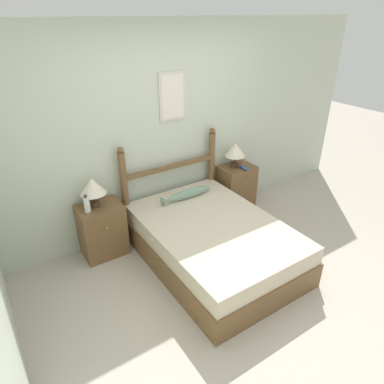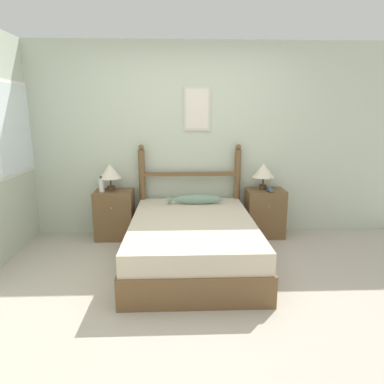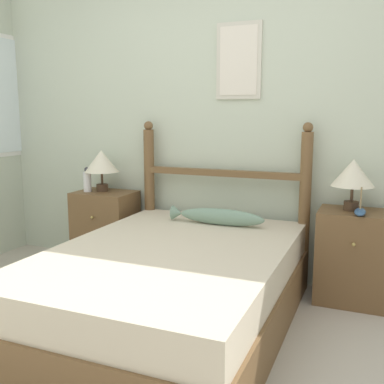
{
  "view_description": "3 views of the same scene",
  "coord_description": "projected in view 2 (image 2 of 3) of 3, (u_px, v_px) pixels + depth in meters",
  "views": [
    {
      "loc": [
        -1.95,
        -1.87,
        2.59
      ],
      "look_at": [
        -0.02,
        1.08,
        0.72
      ],
      "focal_mm": 32.0,
      "sensor_mm": 36.0,
      "label": 1
    },
    {
      "loc": [
        -0.14,
        -2.92,
        1.65
      ],
      "look_at": [
        0.01,
        1.07,
        0.72
      ],
      "focal_mm": 32.0,
      "sensor_mm": 36.0,
      "label": 2
    },
    {
      "loc": [
        1.12,
        -1.7,
        1.3
      ],
      "look_at": [
        -0.03,
        1.08,
        0.78
      ],
      "focal_mm": 42.0,
      "sensor_mm": 36.0,
      "label": 3
    }
  ],
  "objects": [
    {
      "name": "table_lamp_right",
      "position": [
        264.0,
        171.0,
        4.52
      ],
      "size": [
        0.29,
        0.29,
        0.35
      ],
      "color": "#422D1E",
      "rests_on": "nightstand_right"
    },
    {
      "name": "nightstand_right",
      "position": [
        265.0,
        213.0,
        4.63
      ],
      "size": [
        0.5,
        0.39,
        0.65
      ],
      "color": "brown",
      "rests_on": "ground_plane"
    },
    {
      "name": "wall_back",
      "position": [
        189.0,
        141.0,
        4.61
      ],
      "size": [
        6.4,
        0.08,
        2.55
      ],
      "color": "beige",
      "rests_on": "ground_plane"
    },
    {
      "name": "bottle",
      "position": [
        102.0,
        185.0,
        4.41
      ],
      "size": [
        0.07,
        0.07,
        0.21
      ],
      "color": "white",
      "rests_on": "nightstand_left"
    },
    {
      "name": "table_lamp_left",
      "position": [
        110.0,
        172.0,
        4.44
      ],
      "size": [
        0.29,
        0.29,
        0.35
      ],
      "color": "#422D1E",
      "rests_on": "nightstand_left"
    },
    {
      "name": "model_boat",
      "position": [
        270.0,
        190.0,
        4.44
      ],
      "size": [
        0.07,
        0.19,
        0.19
      ],
      "color": "#335684",
      "rests_on": "nightstand_right"
    },
    {
      "name": "headboard",
      "position": [
        190.0,
        188.0,
        4.64
      ],
      "size": [
        1.37,
        0.09,
        1.24
      ],
      "color": "brown",
      "rests_on": "ground_plane"
    },
    {
      "name": "bed",
      "position": [
        193.0,
        241.0,
        3.81
      ],
      "size": [
        1.37,
        1.96,
        0.5
      ],
      "color": "brown",
      "rests_on": "ground_plane"
    },
    {
      "name": "fish_pillow",
      "position": [
        195.0,
        200.0,
        4.38
      ],
      "size": [
        0.71,
        0.11,
        0.12
      ],
      "color": "gray",
      "rests_on": "bed"
    },
    {
      "name": "nightstand_left",
      "position": [
        115.0,
        215.0,
        4.56
      ],
      "size": [
        0.5,
        0.39,
        0.65
      ],
      "color": "brown",
      "rests_on": "ground_plane"
    },
    {
      "name": "ground_plane",
      "position": [
        195.0,
        292.0,
        3.22
      ],
      "size": [
        16.0,
        16.0,
        0.0
      ],
      "primitive_type": "plane",
      "color": "#B7AD9E"
    }
  ]
}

